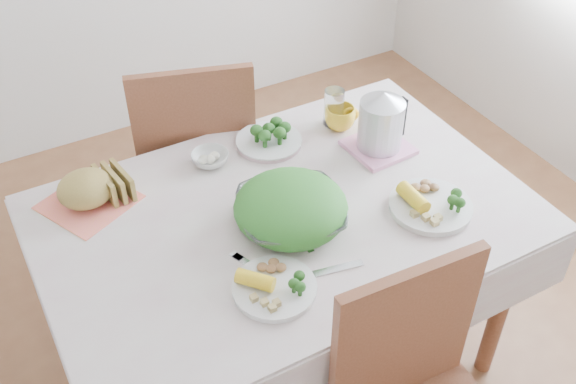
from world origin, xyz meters
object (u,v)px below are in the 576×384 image
dining_table (286,294)px  salad_bowl (291,214)px  dinner_plate_left (274,288)px  dinner_plate_right (430,206)px  yellow_mug (340,118)px  chair_far (196,164)px  electric_kettle (381,120)px

dining_table → salad_bowl: (-0.01, -0.05, 0.43)m
dinner_plate_left → dinner_plate_right: 0.59m
dinner_plate_left → dining_table: bearing=55.8°
dinner_plate_right → salad_bowl: bearing=159.6°
dinner_plate_left → dinner_plate_right: size_ratio=0.90×
dining_table → yellow_mug: (0.39, 0.30, 0.43)m
dinner_plate_right → yellow_mug: bearing=91.2°
chair_far → electric_kettle: bearing=144.7°
dining_table → electric_kettle: electric_kettle is taller
salad_bowl → dining_table: bearing=78.0°
electric_kettle → dinner_plate_right: bearing=-92.4°
electric_kettle → dining_table: bearing=-159.5°
salad_bowl → dinner_plate_right: size_ratio=1.24×
chair_far → yellow_mug: 0.68m
dining_table → dinner_plate_right: 0.60m
dining_table → dinner_plate_right: (0.40, -0.21, 0.40)m
chair_far → salad_bowl: (0.01, -0.78, 0.34)m
dinner_plate_right → yellow_mug: yellow_mug is taller
dining_table → electric_kettle: (0.44, 0.13, 0.51)m
salad_bowl → electric_kettle: electric_kettle is taller
chair_far → dinner_plate_right: chair_far is taller
dinner_plate_right → dining_table: bearing=152.7°
yellow_mug → electric_kettle: bearing=-74.1°
dinner_plate_right → electric_kettle: 0.36m
chair_far → salad_bowl: size_ratio=3.13×
chair_far → electric_kettle: 0.86m
dining_table → dinner_plate_right: size_ratio=5.35×
dinner_plate_left → dinner_plate_right: dinner_plate_right is taller
chair_far → yellow_mug: (0.41, -0.42, 0.34)m
dining_table → salad_bowl: 0.43m
salad_bowl → electric_kettle: 0.49m
salad_bowl → yellow_mug: size_ratio=2.94×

